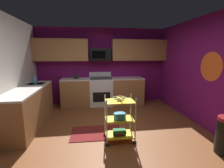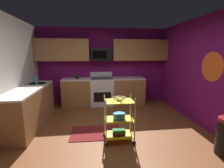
{
  "view_description": "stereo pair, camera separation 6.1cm",
  "coord_description": "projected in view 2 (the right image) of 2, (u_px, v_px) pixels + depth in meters",
  "views": [
    {
      "loc": [
        -0.41,
        -3.22,
        1.72
      ],
      "look_at": [
        0.07,
        0.31,
        1.05
      ],
      "focal_mm": 25.61,
      "sensor_mm": 36.0,
      "label": 1
    },
    {
      "loc": [
        -0.35,
        -3.23,
        1.72
      ],
      "look_at": [
        0.07,
        0.31,
        1.05
      ],
      "focal_mm": 25.61,
      "sensor_mm": 36.0,
      "label": 2
    }
  ],
  "objects": [
    {
      "name": "fruit_bowl",
      "position": [
        119.0,
        99.0,
        3.07
      ],
      "size": [
        0.27,
        0.27,
        0.07
      ],
      "color": "silver",
      "rests_on": "rolling_cart"
    },
    {
      "name": "oven_range",
      "position": [
        102.0,
        91.0,
        5.46
      ],
      "size": [
        0.76,
        0.65,
        1.1
      ],
      "color": "white",
      "rests_on": "ground"
    },
    {
      "name": "floor",
      "position": [
        111.0,
        134.0,
        3.51
      ],
      "size": [
        4.4,
        4.8,
        0.04
      ],
      "primitive_type": "cube",
      "color": "brown",
      "rests_on": "ground"
    },
    {
      "name": "counter_run",
      "position": [
        77.0,
        97.0,
        4.77
      ],
      "size": [
        3.58,
        2.79,
        0.92
      ],
      "color": "#9E6B3D",
      "rests_on": "ground"
    },
    {
      "name": "wall_flower_decal",
      "position": [
        212.0,
        67.0,
        3.45
      ],
      "size": [
        0.0,
        0.64,
        0.64
      ],
      "primitive_type": "cylinder",
      "rotation": [
        0.0,
        1.57,
        0.0
      ],
      "color": "#E5591E"
    },
    {
      "name": "floor_rug",
      "position": [
        96.0,
        133.0,
        3.54
      ],
      "size": [
        1.11,
        0.72,
        0.01
      ],
      "primitive_type": "cube",
      "rotation": [
        0.0,
        0.0,
        -0.02
      ],
      "color": "maroon",
      "rests_on": "ground"
    },
    {
      "name": "wall_back",
      "position": [
        103.0,
        66.0,
        5.64
      ],
      "size": [
        4.52,
        0.06,
        2.6
      ],
      "primitive_type": "cube",
      "color": "#6B1156",
      "rests_on": "ground"
    },
    {
      "name": "wall_right",
      "position": [
        211.0,
        73.0,
        3.52
      ],
      "size": [
        0.06,
        4.8,
        2.6
      ],
      "primitive_type": "cube",
      "color": "#6B1156",
      "rests_on": "ground"
    },
    {
      "name": "rolling_cart",
      "position": [
        119.0,
        119.0,
        3.15
      ],
      "size": [
        0.61,
        0.39,
        0.91
      ],
      "color": "silver",
      "rests_on": "ground"
    },
    {
      "name": "kettle",
      "position": [
        77.0,
        76.0,
        5.27
      ],
      "size": [
        0.21,
        0.18,
        0.26
      ],
      "color": "black",
      "rests_on": "counter_run"
    },
    {
      "name": "book_stack",
      "position": [
        119.0,
        132.0,
        3.2
      ],
      "size": [
        0.27,
        0.2,
        0.09
      ],
      "color": "#1E4C8C",
      "rests_on": "rolling_cart"
    },
    {
      "name": "microwave",
      "position": [
        101.0,
        55.0,
        5.34
      ],
      "size": [
        0.7,
        0.39,
        0.4
      ],
      "color": "black"
    },
    {
      "name": "upper_cabinets",
      "position": [
        104.0,
        50.0,
        5.35
      ],
      "size": [
        4.4,
        0.33,
        0.7
      ],
      "color": "#9E6B3D"
    },
    {
      "name": "dish_soap_bottle",
      "position": [
        36.0,
        80.0,
        4.35
      ],
      "size": [
        0.06,
        0.06,
        0.2
      ],
      "primitive_type": "cylinder",
      "color": "#2D8CBF",
      "rests_on": "counter_run"
    },
    {
      "name": "mixing_bowl_large",
      "position": [
        119.0,
        116.0,
        3.14
      ],
      "size": [
        0.25,
        0.25,
        0.11
      ],
      "color": "#338CBF",
      "rests_on": "rolling_cart"
    }
  ]
}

